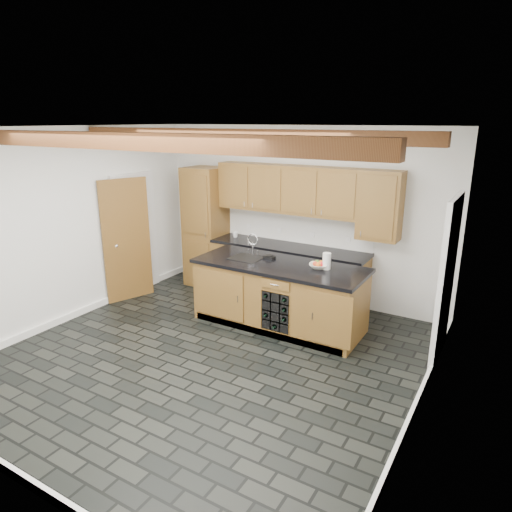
% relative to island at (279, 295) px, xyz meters
% --- Properties ---
extents(ground, '(5.00, 5.00, 0.00)m').
position_rel_island_xyz_m(ground, '(-0.31, -1.28, -0.46)').
color(ground, black).
rests_on(ground, ground).
extents(room_shell, '(5.01, 5.00, 5.00)m').
position_rel_island_xyz_m(room_shell, '(-0.39, -0.75, 1.06)').
color(room_shell, white).
rests_on(room_shell, ground).
extents(back_cabinetry, '(3.65, 0.62, 2.20)m').
position_rel_island_xyz_m(back_cabinetry, '(-0.68, 0.95, 0.51)').
color(back_cabinetry, brown).
rests_on(back_cabinetry, ground).
extents(island, '(2.48, 0.96, 0.93)m').
position_rel_island_xyz_m(island, '(0.00, 0.00, 0.00)').
color(island, brown).
rests_on(island, ground).
extents(faucet, '(0.45, 0.40, 0.34)m').
position_rel_island_xyz_m(faucet, '(-0.56, 0.05, 0.50)').
color(faucet, black).
rests_on(faucet, island).
extents(kitchen_scale, '(0.18, 0.11, 0.05)m').
position_rel_island_xyz_m(kitchen_scale, '(-0.26, 0.17, 0.49)').
color(kitchen_scale, black).
rests_on(kitchen_scale, island).
extents(fruit_bowl, '(0.33, 0.33, 0.06)m').
position_rel_island_xyz_m(fruit_bowl, '(0.54, 0.11, 0.50)').
color(fruit_bowl, silver).
rests_on(fruit_bowl, island).
extents(fruit_cluster, '(0.16, 0.17, 0.07)m').
position_rel_island_xyz_m(fruit_cluster, '(0.54, 0.11, 0.53)').
color(fruit_cluster, red).
rests_on(fruit_cluster, fruit_bowl).
extents(paper_towel, '(0.11, 0.11, 0.23)m').
position_rel_island_xyz_m(paper_towel, '(0.65, 0.13, 0.58)').
color(paper_towel, white).
rests_on(paper_towel, island).
extents(mug, '(0.11, 0.11, 0.09)m').
position_rel_island_xyz_m(mug, '(-1.37, 0.96, 0.51)').
color(mug, white).
rests_on(mug, back_cabinetry).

